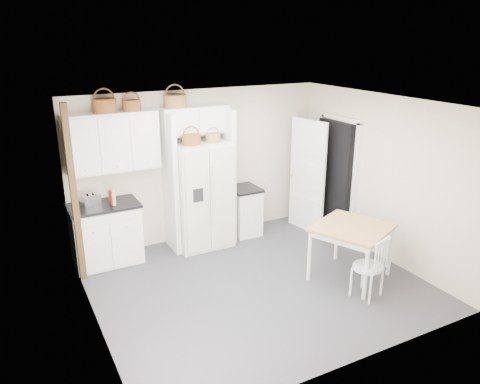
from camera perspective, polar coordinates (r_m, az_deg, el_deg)
floor at (r=6.96m, az=2.01°, el=-11.08°), size 4.50×4.50×0.00m
ceiling at (r=6.10m, az=2.29°, el=10.64°), size 4.50×4.50×0.00m
wall_back at (r=8.12m, az=-4.88°, el=3.26°), size 4.50×0.00×4.50m
wall_left at (r=5.71m, az=-17.94°, el=-4.43°), size 0.00×4.00×4.00m
wall_right at (r=7.73m, az=16.79°, el=1.71°), size 0.00×4.00×4.00m
refrigerator at (r=7.87m, az=-4.78°, el=-0.32°), size 0.93×0.75×1.79m
base_cab_left at (r=7.65m, az=-16.02°, el=-5.03°), size 1.01×0.64×0.94m
base_cab_right at (r=8.43m, az=0.50°, el=-2.41°), size 0.47×0.57×0.83m
dining_table at (r=7.11m, az=13.30°, el=-7.15°), size 1.31×1.31×0.82m
windsor_chair at (r=6.68m, az=15.32°, el=-8.79°), size 0.54×0.51×0.89m
counter_left at (r=7.47m, az=-16.35°, el=-1.58°), size 1.06×0.68×0.04m
counter_right at (r=8.29m, az=0.51°, el=0.40°), size 0.51×0.61×0.04m
toaster at (r=7.40m, az=-17.73°, el=-0.98°), size 0.30×0.23×0.18m
cookbook_red at (r=7.38m, az=-15.42°, el=-0.70°), size 0.05×0.15×0.21m
cookbook_cream at (r=7.38m, az=-15.09°, el=-0.56°), size 0.07×0.16×0.24m
basket_upper_b at (r=7.28m, az=-16.19°, el=10.07°), size 0.35×0.35×0.20m
basket_upper_c at (r=7.37m, az=-13.06°, el=10.25°), size 0.28×0.28×0.16m
basket_bridge_a at (r=7.57m, az=-7.92°, el=10.93°), size 0.36×0.36×0.20m
basket_fridge_a at (r=7.45m, az=-5.96°, el=6.37°), size 0.30×0.30×0.16m
basket_fridge_b at (r=7.60m, az=-3.31°, el=6.57°), size 0.24×0.24×0.13m
upper_cabinet at (r=7.39m, az=-15.31°, el=5.90°), size 1.40×0.34×0.90m
bridge_cabinet at (r=7.73m, az=-5.59°, el=8.73°), size 1.12×0.34×0.45m
fridge_panel_left at (r=7.67m, az=-8.51°, el=1.02°), size 0.08×0.60×2.30m
fridge_panel_right at (r=8.04m, az=-1.66°, el=2.06°), size 0.08×0.60×2.30m
trim_post at (r=6.97m, az=-19.58°, el=-0.41°), size 0.09×0.09×2.60m
doorway_void at (r=8.46m, az=11.51°, el=1.63°), size 0.18×0.85×2.05m
door_slab at (r=8.50m, az=8.21°, el=1.90°), size 0.21×0.79×2.05m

